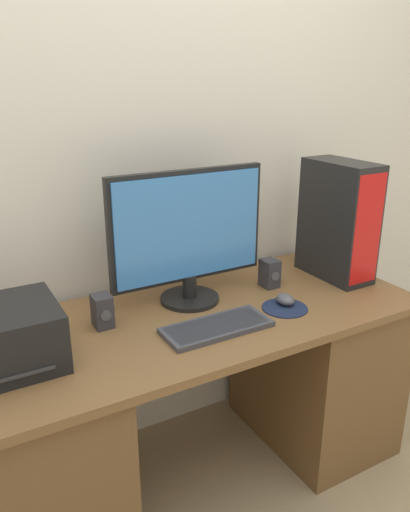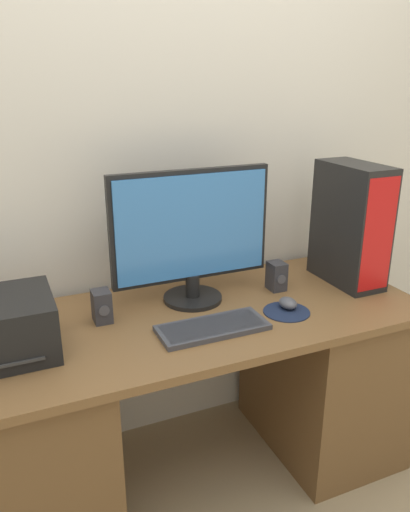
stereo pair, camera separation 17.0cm
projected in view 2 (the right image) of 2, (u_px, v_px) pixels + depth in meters
name	position (u px, v px, depth m)	size (l,w,h in m)	color
wall_back	(154.00, 121.00, 1.89)	(6.40, 0.05, 2.70)	silver
desk	(195.00, 397.00, 1.88)	(1.65, 0.68, 0.72)	brown
monitor	(192.00, 233.00, 1.79)	(0.60, 0.22, 0.49)	black
keyboard	(213.00, 327.00, 1.65)	(0.37, 0.15, 0.02)	#3D3D42
mousepad	(287.00, 312.00, 1.78)	(0.17, 0.17, 0.00)	#19233D
mouse	(288.00, 303.00, 1.80)	(0.06, 0.08, 0.04)	#4C4C51
computer_tower	(351.00, 225.00, 1.97)	(0.16, 0.32, 0.48)	black
speaker_left	(102.00, 306.00, 1.69)	(0.06, 0.08, 0.11)	#2D2D33
speaker_right	(277.00, 276.00, 1.95)	(0.06, 0.08, 0.11)	#2D2D33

